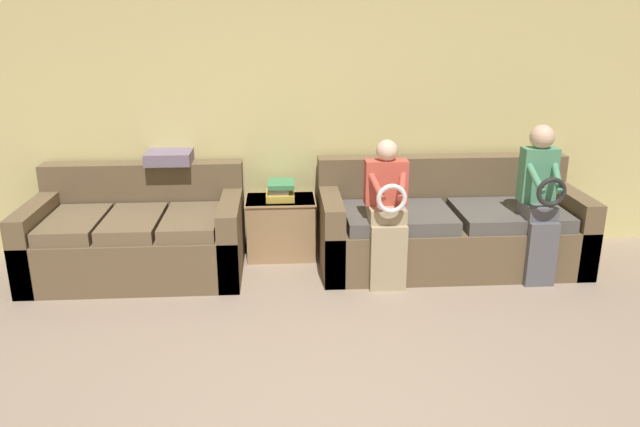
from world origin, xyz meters
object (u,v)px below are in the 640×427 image
at_px(couch_main, 448,228).
at_px(child_left_seated, 387,208).
at_px(couch_side, 139,236).
at_px(side_shelf, 281,226).
at_px(throw_pillow, 170,157).
at_px(child_right_seated, 540,196).
at_px(book_stack, 280,190).

distance_m(couch_main, child_left_seated, 0.77).
bearing_deg(couch_main, couch_side, -179.80).
relative_size(couch_side, side_shelf, 2.81).
bearing_deg(child_left_seated, couch_main, 32.90).
distance_m(side_shelf, throw_pillow, 1.11).
relative_size(couch_main, couch_side, 1.29).
xyz_separation_m(side_shelf, throw_pillow, (-0.92, 0.10, 0.61)).
relative_size(couch_side, child_right_seated, 1.37).
bearing_deg(couch_main, side_shelf, 170.26).
relative_size(child_right_seated, throw_pillow, 3.27).
xyz_separation_m(couch_main, child_right_seated, (0.60, -0.38, 0.38)).
bearing_deg(child_right_seated, side_shelf, 162.88).
bearing_deg(throw_pillow, book_stack, -6.11).
bearing_deg(couch_side, child_left_seated, -10.83).
distance_m(book_stack, throw_pillow, 0.97).
bearing_deg(couch_main, throw_pillow, 171.61).
relative_size(couch_main, child_left_seated, 1.92).
bearing_deg(book_stack, couch_side, -167.62).
relative_size(child_right_seated, side_shelf, 2.05).
bearing_deg(child_right_seated, couch_main, 147.78).
xyz_separation_m(child_left_seated, throw_pillow, (-1.73, 0.73, 0.27)).
relative_size(side_shelf, throw_pillow, 1.60).
height_order(child_left_seated, book_stack, child_left_seated).
distance_m(couch_main, book_stack, 1.46).
bearing_deg(couch_main, book_stack, 170.13).
bearing_deg(couch_side, throw_pillow, 56.12).
distance_m(side_shelf, book_stack, 0.32).
height_order(couch_main, book_stack, couch_main).
distance_m(couch_side, child_left_seated, 2.03).
bearing_deg(book_stack, throw_pillow, 173.89).
bearing_deg(throw_pillow, couch_main, -8.39).
relative_size(child_left_seated, throw_pillow, 3.01).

